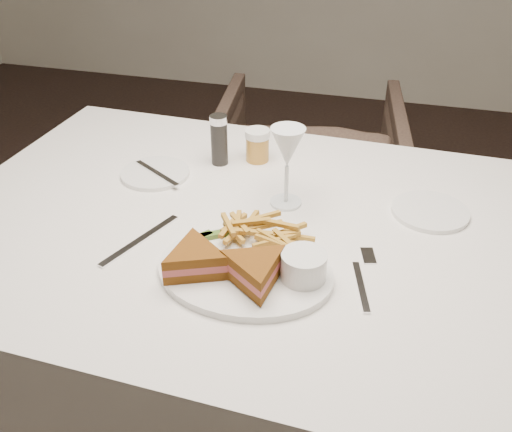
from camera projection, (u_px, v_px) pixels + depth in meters
The scene contains 4 objects.
ground at pixel (191, 369), 1.81m from camera, with size 5.00×5.00×0.00m, color black.
table at pixel (261, 354), 1.37m from camera, with size 1.36×0.91×0.75m, color white.
chair_far at pixel (308, 170), 2.20m from camera, with size 0.68×0.63×0.70m, color #45342B.
table_setting at pixel (256, 226), 1.09m from camera, with size 0.78×0.61×0.18m.
Camera 1 is at (0.53, -1.16, 1.39)m, focal length 40.00 mm.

